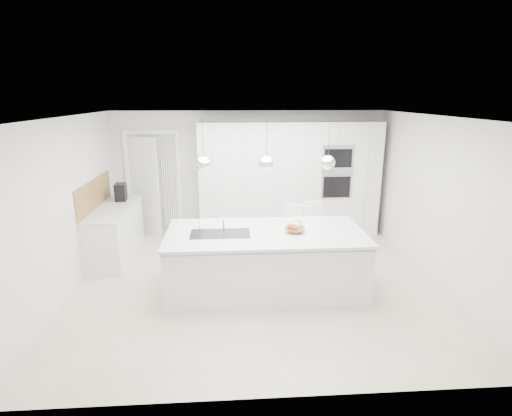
{
  "coord_description": "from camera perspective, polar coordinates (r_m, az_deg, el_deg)",
  "views": [
    {
      "loc": [
        -0.4,
        -5.66,
        2.78
      ],
      "look_at": [
        0.0,
        0.3,
        1.1
      ],
      "focal_mm": 28.0,
      "sensor_mm": 36.0,
      "label": 1
    }
  ],
  "objects": [
    {
      "name": "floor",
      "position": [
        6.32,
        0.19,
        -10.39
      ],
      "size": [
        5.5,
        5.5,
        0.0
      ],
      "primitive_type": "plane",
      "color": "beige",
      "rests_on": "ground"
    },
    {
      "name": "wall_back",
      "position": [
        8.31,
        -1.02,
        5.11
      ],
      "size": [
        5.5,
        0.0,
        5.5
      ],
      "primitive_type": "plane",
      "rotation": [
        1.57,
        0.0,
        0.0
      ],
      "color": "silver",
      "rests_on": "ground"
    },
    {
      "name": "wall_left",
      "position": [
        6.32,
        -25.55,
        0.12
      ],
      "size": [
        0.0,
        5.0,
        5.0
      ],
      "primitive_type": "plane",
      "rotation": [
        1.57,
        0.0,
        1.57
      ],
      "color": "silver",
      "rests_on": "ground"
    },
    {
      "name": "ceiling",
      "position": [
        5.68,
        0.21,
        12.88
      ],
      "size": [
        5.5,
        5.5,
        0.0
      ],
      "primitive_type": "plane",
      "rotation": [
        3.14,
        0.0,
        0.0
      ],
      "color": "white",
      "rests_on": "wall_back"
    },
    {
      "name": "tall_cabinets",
      "position": [
        8.12,
        4.75,
        4.08
      ],
      "size": [
        3.6,
        0.6,
        2.3
      ],
      "primitive_type": "cube",
      "color": "silver",
      "rests_on": "floor"
    },
    {
      "name": "oven_stack",
      "position": [
        7.97,
        11.56,
        5.06
      ],
      "size": [
        0.62,
        0.04,
        1.05
      ],
      "primitive_type": null,
      "color": "#A5A5A8",
      "rests_on": "tall_cabinets"
    },
    {
      "name": "doorway_frame",
      "position": [
        8.46,
        -14.34,
        3.25
      ],
      "size": [
        1.11,
        0.08,
        2.13
      ],
      "primitive_type": null,
      "color": "white",
      "rests_on": "floor"
    },
    {
      "name": "hallway_door",
      "position": [
        8.47,
        -16.05,
        3.0
      ],
      "size": [
        0.76,
        0.38,
        2.0
      ],
      "primitive_type": "cube",
      "rotation": [
        0.0,
        0.0,
        -0.44
      ],
      "color": "white",
      "rests_on": "floor"
    },
    {
      "name": "radiator",
      "position": [
        8.44,
        -12.13,
        2.14
      ],
      "size": [
        0.32,
        0.04,
        1.4
      ],
      "primitive_type": null,
      "color": "white",
      "rests_on": "floor"
    },
    {
      "name": "left_base_cabinets",
      "position": [
        7.53,
        -19.45,
        -3.39
      ],
      "size": [
        0.6,
        1.8,
        0.86
      ],
      "primitive_type": "cube",
      "color": "silver",
      "rests_on": "floor"
    },
    {
      "name": "left_worktop",
      "position": [
        7.41,
        -19.77,
        -0.1
      ],
      "size": [
        0.62,
        1.82,
        0.04
      ],
      "primitive_type": "cube",
      "color": "silver",
      "rests_on": "left_base_cabinets"
    },
    {
      "name": "oak_backsplash",
      "position": [
        7.43,
        -22.09,
        1.87
      ],
      "size": [
        0.02,
        1.8,
        0.5
      ],
      "primitive_type": "cube",
      "color": "olive",
      "rests_on": "wall_left"
    },
    {
      "name": "island_base",
      "position": [
        5.87,
        1.38,
        -7.88
      ],
      "size": [
        2.8,
        1.2,
        0.86
      ],
      "primitive_type": "cube",
      "color": "silver",
      "rests_on": "floor"
    },
    {
      "name": "island_worktop",
      "position": [
        5.76,
        1.36,
        -3.58
      ],
      "size": [
        2.84,
        1.4,
        0.04
      ],
      "primitive_type": "cube",
      "color": "silver",
      "rests_on": "island_base"
    },
    {
      "name": "island_sink",
      "position": [
        5.71,
        -5.13,
        -4.44
      ],
      "size": [
        0.84,
        0.44,
        0.18
      ],
      "primitive_type": null,
      "color": "#3F3F42",
      "rests_on": "island_worktop"
    },
    {
      "name": "island_tap",
      "position": [
        5.82,
        -4.65,
        -1.63
      ],
      "size": [
        0.02,
        0.02,
        0.3
      ],
      "primitive_type": "cylinder",
      "color": "white",
      "rests_on": "island_worktop"
    },
    {
      "name": "pendant_left",
      "position": [
        5.44,
        -7.52,
        6.26
      ],
      "size": [
        0.2,
        0.2,
        0.2
      ],
      "primitive_type": "sphere",
      "color": "white",
      "rests_on": "ceiling"
    },
    {
      "name": "pendant_mid",
      "position": [
        5.45,
        1.48,
        6.41
      ],
      "size": [
        0.2,
        0.2,
        0.2
      ],
      "primitive_type": "sphere",
      "color": "white",
      "rests_on": "ceiling"
    },
    {
      "name": "pendant_right",
      "position": [
        5.6,
        10.24,
        6.41
      ],
      "size": [
        0.2,
        0.2,
        0.2
      ],
      "primitive_type": "sphere",
      "color": "white",
      "rests_on": "ceiling"
    },
    {
      "name": "fruit_bowl",
      "position": [
        5.74,
        5.57,
        -3.1
      ],
      "size": [
        0.38,
        0.38,
        0.07
      ],
      "primitive_type": "imported",
      "rotation": [
        0.0,
        0.0,
        -0.41
      ],
      "color": "olive",
      "rests_on": "island_worktop"
    },
    {
      "name": "espresso_machine",
      "position": [
        7.84,
        -18.76,
        2.18
      ],
      "size": [
        0.22,
        0.31,
        0.32
      ],
      "primitive_type": "cube",
      "rotation": [
        0.0,
        0.0,
        0.09
      ],
      "color": "black",
      "rests_on": "left_worktop"
    },
    {
      "name": "bar_stool_left",
      "position": [
        6.79,
        5.41,
        -3.92
      ],
      "size": [
        0.45,
        0.54,
        1.01
      ],
      "primitive_type": null,
      "rotation": [
        0.0,
        0.0,
        -0.29
      ],
      "color": "white",
      "rests_on": "floor"
    },
    {
      "name": "bar_stool_right",
      "position": [
        6.83,
        8.08,
        -3.7
      ],
      "size": [
        0.37,
        0.5,
        1.05
      ],
      "primitive_type": null,
      "rotation": [
        0.0,
        0.0,
        0.04
      ],
      "color": "white",
      "rests_on": "floor"
    },
    {
      "name": "apple_a",
      "position": [
        5.71,
        5.43,
        -2.84
      ],
      "size": [
        0.08,
        0.08,
        0.08
      ],
      "primitive_type": "sphere",
      "color": "#A73117",
      "rests_on": "fruit_bowl"
    },
    {
      "name": "apple_b",
      "position": [
        5.74,
        5.03,
        -2.7
      ],
      "size": [
        0.09,
        0.09,
        0.09
      ],
      "primitive_type": "sphere",
      "color": "#A73117",
      "rests_on": "fruit_bowl"
    },
    {
      "name": "apple_c",
      "position": [
        5.71,
        5.67,
        -2.93
      ],
      "size": [
        0.07,
        0.07,
        0.07
      ],
      "primitive_type": "sphere",
      "color": "#A73117",
      "rests_on": "fruit_bowl"
    },
    {
      "name": "banana_bunch",
      "position": [
        5.75,
        5.7,
        -2.27
      ],
      "size": [
        0.23,
        0.17,
        0.21
      ],
      "primitive_type": "torus",
      "rotation": [
        1.22,
        0.0,
        0.35
      ],
      "color": "yellow",
      "rests_on": "fruit_bowl"
    }
  ]
}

